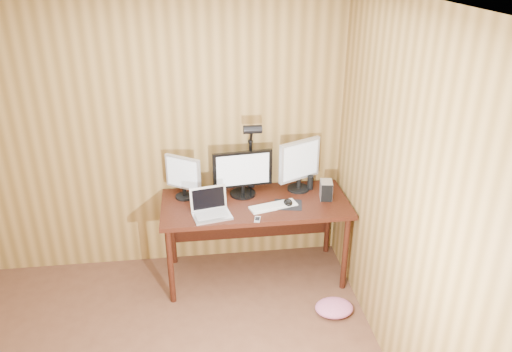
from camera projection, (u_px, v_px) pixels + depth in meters
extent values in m
plane|color=silver|center=(73.00, 17.00, 1.96)|extent=(4.00, 4.00, 0.00)
plane|color=olive|center=(143.00, 137.00, 4.29)|extent=(4.00, 0.00, 4.00)
plane|color=olive|center=(443.00, 252.00, 2.69)|extent=(0.00, 4.00, 4.00)
cube|color=#33130A|center=(255.00, 204.00, 4.28)|extent=(1.60, 0.70, 0.04)
cube|color=#33130A|center=(251.00, 214.00, 4.69)|extent=(1.48, 0.02, 0.51)
cylinder|color=#33130A|center=(171.00, 266.00, 4.10)|extent=(0.05, 0.05, 0.71)
cylinder|color=#33130A|center=(172.00, 230.00, 4.62)|extent=(0.05, 0.05, 0.71)
cylinder|color=#33130A|center=(345.00, 253.00, 4.27)|extent=(0.05, 0.05, 0.71)
cylinder|color=#33130A|center=(328.00, 220.00, 4.79)|extent=(0.05, 0.05, 0.71)
cylinder|color=black|center=(243.00, 194.00, 4.40)|extent=(0.23, 0.23, 0.02)
cylinder|color=black|center=(243.00, 189.00, 4.38)|extent=(0.03, 0.03, 0.07)
cube|color=black|center=(243.00, 169.00, 4.30)|extent=(0.52, 0.09, 0.32)
cube|color=silver|center=(243.00, 170.00, 4.28)|extent=(0.46, 0.05, 0.28)
cylinder|color=black|center=(185.00, 196.00, 4.35)|extent=(0.16, 0.16, 0.02)
cylinder|color=black|center=(184.00, 192.00, 4.33)|extent=(0.03, 0.03, 0.07)
cube|color=silver|center=(183.00, 173.00, 4.25)|extent=(0.30, 0.21, 0.29)
cube|color=silver|center=(182.00, 174.00, 4.24)|extent=(0.25, 0.17, 0.25)
cylinder|color=black|center=(298.00, 188.00, 4.49)|extent=(0.20, 0.20, 0.02)
cylinder|color=black|center=(299.00, 183.00, 4.47)|extent=(0.04, 0.04, 0.09)
cube|color=silver|center=(299.00, 160.00, 4.37)|extent=(0.39, 0.22, 0.36)
cube|color=silver|center=(301.00, 161.00, 4.36)|extent=(0.33, 0.17, 0.31)
cube|color=silver|center=(212.00, 216.00, 4.05)|extent=(0.34, 0.27, 0.02)
cube|color=silver|center=(208.00, 198.00, 4.09)|extent=(0.31, 0.11, 0.20)
cube|color=black|center=(208.00, 198.00, 4.09)|extent=(0.27, 0.09, 0.17)
cube|color=#B2B2B7|center=(212.00, 215.00, 4.04)|extent=(0.28, 0.18, 0.00)
cube|color=white|center=(273.00, 206.00, 4.19)|extent=(0.42, 0.23, 0.02)
cube|color=white|center=(273.00, 205.00, 4.19)|extent=(0.39, 0.20, 0.00)
cube|color=black|center=(288.00, 205.00, 4.23)|extent=(0.27, 0.23, 0.00)
ellipsoid|color=black|center=(288.00, 202.00, 4.22)|extent=(0.12, 0.14, 0.04)
cube|color=silver|center=(326.00, 190.00, 4.31)|extent=(0.12, 0.15, 0.16)
cube|color=black|center=(327.00, 194.00, 4.24)|extent=(0.09, 0.02, 0.16)
cube|color=silver|center=(257.00, 219.00, 4.00)|extent=(0.06, 0.10, 0.01)
cube|color=black|center=(257.00, 219.00, 4.00)|extent=(0.05, 0.06, 0.00)
cylinder|color=black|center=(310.00, 183.00, 4.48)|extent=(0.05, 0.05, 0.13)
cube|color=black|center=(251.00, 187.00, 4.56)|extent=(0.05, 0.06, 0.06)
cylinder|color=black|center=(251.00, 164.00, 4.46)|extent=(0.03, 0.03, 0.44)
sphere|color=black|center=(250.00, 141.00, 4.37)|extent=(0.05, 0.05, 0.05)
cylinder|color=black|center=(251.00, 135.00, 4.27)|extent=(0.02, 0.15, 0.18)
cylinder|color=black|center=(253.00, 129.00, 4.15)|extent=(0.16, 0.07, 0.07)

